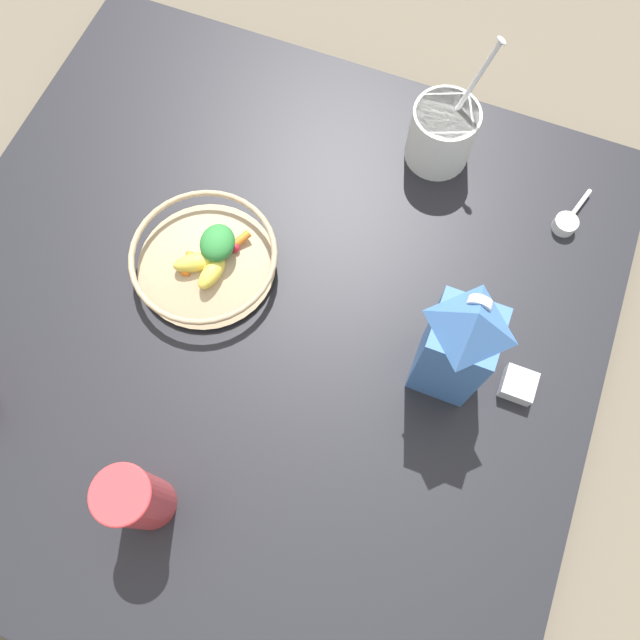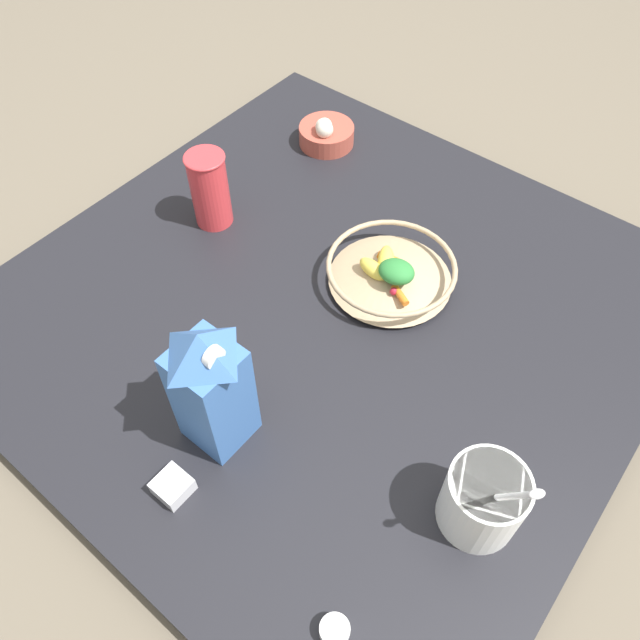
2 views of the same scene
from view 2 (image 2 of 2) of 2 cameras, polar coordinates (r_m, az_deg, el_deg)
ground_plane at (r=1.18m, az=0.83°, el=0.21°), size 6.00×6.00×0.00m
countertop at (r=1.17m, az=0.84°, el=0.85°), size 1.11×1.11×0.04m
fruit_bowl at (r=1.16m, az=6.48°, el=4.43°), size 0.24×0.24×0.08m
milk_carton at (r=0.91m, az=-9.96°, el=-6.03°), size 0.09×0.09×0.25m
yogurt_tub at (r=0.92m, az=14.76°, el=-15.50°), size 0.11×0.12×0.24m
drinking_cup at (r=1.27m, az=-10.07°, el=11.76°), size 0.08×0.08×0.16m
spice_jar at (r=0.98m, az=-13.30°, el=-14.61°), size 0.05×0.05×0.03m
measuring_scoop at (r=0.90m, az=1.57°, el=-26.79°), size 0.05×0.10×0.02m
garlic_bowl at (r=1.48m, az=0.56°, el=16.66°), size 0.13×0.13×0.08m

